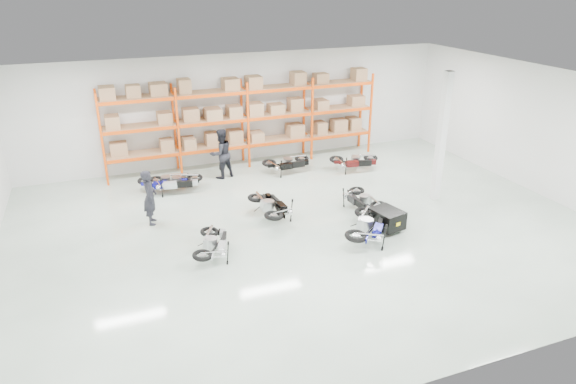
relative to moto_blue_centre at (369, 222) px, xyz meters
name	(u,v)px	position (x,y,z in m)	size (l,w,h in m)	color
room	(306,161)	(-1.45, 1.38, 1.66)	(18.00, 18.00, 18.00)	#B8CDBA
pallet_rack	(245,111)	(-1.45, 7.83, 1.66)	(11.28, 0.98, 3.62)	#F14E0C
structural_column	(441,138)	(3.75, 1.88, 1.66)	(0.25, 0.25, 4.50)	white
moto_blue_centre	(369,222)	(0.00, 0.00, 0.00)	(0.86, 1.94, 1.19)	#07094F
moto_silver_left	(213,240)	(-4.55, 0.69, -0.09)	(0.73, 1.64, 1.00)	#A8ACAF
moto_black_far_left	(271,203)	(-2.22, 2.45, -0.04)	(0.80, 1.81, 1.10)	black
moto_touring_right	(362,197)	(0.85, 1.95, -0.10)	(0.72, 1.63, 0.99)	black
trailer	(387,219)	(0.85, 0.35, -0.20)	(0.95, 1.66, 0.67)	black
moto_back_a	(165,179)	(-5.11, 5.99, -0.09)	(0.74, 1.66, 1.01)	#0E0E80
moto_back_b	(175,179)	(-4.76, 5.79, -0.08)	(0.75, 1.70, 1.04)	#B5BAC0
moto_back_c	(288,160)	(-0.20, 6.21, -0.07)	(0.76, 1.72, 1.05)	black
moto_back_d	(355,158)	(2.43, 5.46, -0.07)	(0.76, 1.72, 1.05)	#420D0D
person_left	(150,197)	(-5.91, 3.49, 0.30)	(0.65, 0.43, 1.79)	#212129
person_back	(221,154)	(-2.81, 6.63, 0.39)	(0.95, 0.74, 1.96)	black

